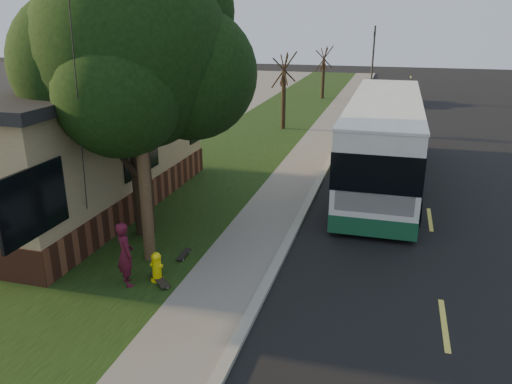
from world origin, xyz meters
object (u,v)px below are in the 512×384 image
fire_hydrant (157,267)px  dumpster (106,166)px  bare_tree_near (284,92)px  skateboard_spare (160,280)px  skateboard_main (184,254)px  distant_car (400,94)px  leafy_tree (136,55)px  traffic_signal (373,55)px  utility_pole (136,84)px  transit_bus (383,138)px  bare_tree_far (323,73)px  skateboarder (125,254)px

fire_hydrant → dumpster: bearing=129.4°
bare_tree_near → skateboard_spare: 18.22m
skateboard_main → distant_car: bearing=79.1°
leafy_tree → dumpster: leafy_tree is taller
traffic_signal → distant_car: traffic_signal is taller
skateboard_main → fire_hydrant: bearing=-94.2°
leafy_tree → traffic_signal: bearing=81.5°
skateboard_spare → utility_pole: bearing=126.8°
skateboard_spare → transit_bus: bearing=64.0°
bare_tree_far → skateboard_main: 28.70m
leafy_tree → skateboard_spare: 5.97m
bare_tree_far → distant_car: 6.05m
distant_car → skateboarder: bearing=-101.8°
bare_tree_far → skateboard_spare: bare_tree_far is taller
utility_pole → bare_tree_far: bearing=89.4°
bare_tree_far → transit_bus: (5.27, -20.30, -0.27)m
dumpster → distant_car: distant_car is taller
traffic_signal → distant_car: (2.38, -4.67, -2.44)m
skateboarder → skateboard_main: bearing=-68.3°
skateboard_spare → traffic_signal: bearing=85.0°
leafy_tree → distant_car: 27.96m
traffic_signal → skateboard_main: size_ratio=7.56×
transit_bus → skateboard_main: (-4.77, -8.34, -1.61)m
skateboard_spare → skateboarder: bearing=-158.9°
transit_bus → distant_car: (0.61, 19.63, -1.01)m
skateboarder → skateboard_main: skateboarder is taller
skateboarder → skateboard_spare: 1.05m
traffic_signal → transit_bus: (1.77, -24.30, -1.43)m
traffic_signal → transit_bus: traffic_signal is taller
leafy_tree → dumpster: (-3.73, 3.80, -4.44)m
utility_pole → distant_car: bearing=77.7°
skateboard_main → skateboard_spare: (-0.00, -1.45, 0.01)m
fire_hydrant → dumpster: dumpster is taller
utility_pole → transit_bus: size_ratio=0.76×
dumpster → skateboard_main: bearing=-43.3°
fire_hydrant → skateboard_main: (0.10, 1.36, -0.31)m
skateboard_main → dumpster: dumpster is taller
leafy_tree → traffic_signal: 31.76m
fire_hydrant → leafy_tree: 5.65m
skateboard_spare → distant_car: (5.38, 29.42, 0.59)m
traffic_signal → transit_bus: bearing=-85.8°
skateboard_main → distant_car: (5.38, 27.97, 0.60)m
transit_bus → skateboard_spare: (-4.77, -9.79, -1.60)m
fire_hydrant → skateboard_main: 1.40m
traffic_signal → distant_car: 5.78m
skateboarder → dumpster: bearing=-11.4°
fire_hydrant → utility_pole: 4.37m
bare_tree_near → skateboarder: bearing=-89.1°
bare_tree_near → dumpster: (-4.40, -11.55, -1.42)m
distant_car → transit_bus: bearing=-92.0°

